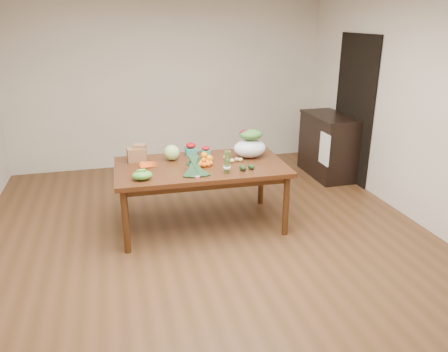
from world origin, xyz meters
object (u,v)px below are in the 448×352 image
object	(u,v)px
cabbage	(172,153)
asparagus_bundle	(227,162)
kale_bunch	(196,168)
salad_bag	(250,145)
cabinet	(328,146)
paper_bag	(136,153)
dining_table	(201,195)
mandarin_cluster	(204,161)

from	to	relation	value
cabbage	asparagus_bundle	xyz separation A→B (m)	(0.50, -0.59, 0.04)
kale_bunch	salad_bag	size ratio (longest dim) A/B	1.03
kale_bunch	asparagus_bundle	xyz separation A→B (m)	(0.33, -0.03, 0.05)
cabinet	paper_bag	distance (m)	3.06
cabinet	cabbage	xyz separation A→B (m)	(-2.50, -0.96, 0.37)
paper_bag	dining_table	bearing A→B (deg)	-24.63
cabinet	kale_bunch	world-z (taller)	cabinet
paper_bag	cabinet	bearing A→B (deg)	17.12
paper_bag	mandarin_cluster	xyz separation A→B (m)	(0.72, -0.35, -0.05)
kale_bunch	cabbage	bearing A→B (deg)	108.17
mandarin_cluster	kale_bunch	size ratio (longest dim) A/B	0.45
paper_bag	cabbage	xyz separation A→B (m)	(0.40, -0.07, -0.01)
dining_table	cabinet	world-z (taller)	cabinet
paper_bag	cabbage	distance (m)	0.41
mandarin_cluster	asparagus_bundle	xyz separation A→B (m)	(0.19, -0.31, 0.08)
kale_bunch	asparagus_bundle	bearing A→B (deg)	-4.22
cabinet	kale_bunch	distance (m)	2.81
salad_bag	mandarin_cluster	bearing A→B (deg)	-164.86
cabbage	kale_bunch	size ratio (longest dim) A/B	0.45
cabinet	kale_bunch	xyz separation A→B (m)	(-2.34, -1.52, 0.36)
dining_table	mandarin_cluster	xyz separation A→B (m)	(0.03, -0.03, 0.42)
cabinet	mandarin_cluster	size ratio (longest dim) A/B	5.67
cabinet	cabbage	size ratio (longest dim) A/B	5.72
cabbage	asparagus_bundle	distance (m)	0.78
dining_table	cabbage	world-z (taller)	cabbage
dining_table	cabinet	bearing A→B (deg)	30.03
paper_bag	kale_bunch	world-z (taller)	paper_bag
dining_table	cabbage	xyz separation A→B (m)	(-0.29, 0.25, 0.46)
paper_bag	asparagus_bundle	distance (m)	1.12
mandarin_cluster	paper_bag	bearing A→B (deg)	154.21
cabbage	kale_bunch	xyz separation A→B (m)	(0.17, -0.56, -0.01)
dining_table	paper_bag	distance (m)	0.89
dining_table	salad_bag	world-z (taller)	salad_bag
mandarin_cluster	salad_bag	size ratio (longest dim) A/B	0.46
dining_table	asparagus_bundle	world-z (taller)	asparagus_bundle
cabbage	kale_bunch	bearing A→B (deg)	-73.26
cabinet	mandarin_cluster	world-z (taller)	cabinet
asparagus_bundle	salad_bag	bearing A→B (deg)	50.81
dining_table	paper_bag	size ratio (longest dim) A/B	7.05
cabbage	salad_bag	xyz separation A→B (m)	(0.91, -0.12, 0.06)
asparagus_bundle	kale_bunch	bearing A→B (deg)	175.78
mandarin_cluster	salad_bag	xyz separation A→B (m)	(0.59, 0.16, 0.10)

